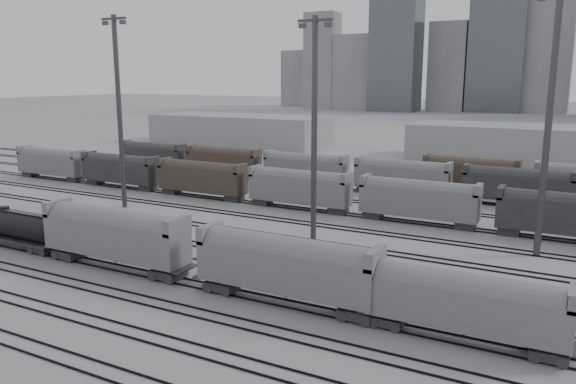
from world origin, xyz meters
The scene contains 15 objects.
ground centered at (0.00, 0.00, 0.00)m, with size 900.00×900.00×0.00m, color #A9A9AD.
tracks centered at (0.00, 17.50, 0.08)m, with size 220.00×71.50×0.16m.
tank_car_b centered at (-29.59, 1.00, 2.45)m, with size 17.12×2.85×4.23m.
hopper_car_a centered at (-13.26, 1.00, 3.59)m, with size 16.26×3.23×5.82m.
hopper_car_b centered at (5.59, 1.00, 3.49)m, with size 15.78×3.13×5.64m.
hopper_car_c centered at (19.79, 1.00, 3.07)m, with size 13.90×2.76×4.97m.
light_mast_b centered at (-31.69, 21.15, 14.13)m, with size 4.26×0.68×26.64m.
light_mast_c centered at (0.49, 16.79, 13.02)m, with size 3.93×0.63×24.54m.
light_mast_d centered at (22.64, 24.64, 14.28)m, with size 4.31×0.69×26.92m.
bg_string_near centered at (8.00, 32.00, 2.80)m, with size 151.00×3.00×5.60m.
bg_string_mid centered at (18.00, 48.00, 2.80)m, with size 151.00×3.00×5.60m.
warehouse_left centered at (-60.00, 95.00, 4.00)m, with size 50.00×18.00×8.00m, color gray.
warehouse_mid centered at (10.00, 95.00, 4.00)m, with size 40.00×18.00×8.00m, color gray.
skyline centered at (10.84, 280.00, 34.73)m, with size 316.00×22.40×95.00m.
crane_left centered at (-28.74, 305.00, 57.39)m, with size 42.00×1.80×100.00m.
Camera 1 is at (26.18, -37.20, 18.31)m, focal length 35.00 mm.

